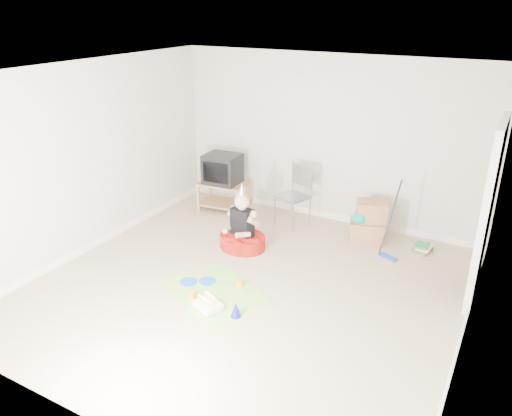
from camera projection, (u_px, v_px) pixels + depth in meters
The scene contains 16 objects.
ground at pixel (248, 287), 6.21m from camera, with size 5.00×5.00×0.00m, color tan.
doorway_recess at pixel (488, 216), 5.68m from camera, with size 0.02×0.90×2.05m, color black.
tv_stand at pixel (223, 194), 8.39m from camera, with size 0.83×0.58×0.49m.
crt_tv at pixel (223, 169), 8.22m from camera, with size 0.56×0.47×0.49m, color black.
folding_chair at pixel (293, 197), 7.76m from camera, with size 0.55×0.54×0.97m.
cardboard_boxes at pixel (368, 222), 7.28m from camera, with size 0.59×0.53×0.62m.
floor_mop at pixel (390, 241), 6.80m from camera, with size 0.28×0.34×1.06m.
book_pile at pixel (424, 248), 7.07m from camera, with size 0.27×0.31×0.12m.
seated_woman at pixel (242, 234), 7.12m from camera, with size 0.78×0.78×0.99m.
party_mat at pixel (216, 292), 6.10m from camera, with size 1.27×0.92×0.01m, color #EF328C.
birthday_cake at pixel (208, 306), 5.75m from camera, with size 0.36×0.33×0.14m.
blue_plate_near at pixel (207, 281), 6.31m from camera, with size 0.21×0.21×0.01m, color blue.
blue_plate_far at pixel (188, 282), 6.30m from camera, with size 0.21×0.21×0.01m, color blue.
orange_cup_near at pixel (239, 284), 6.18m from camera, with size 0.08×0.08×0.09m, color #FF9D1C.
orange_cup_far at pixel (192, 296), 5.94m from camera, with size 0.07×0.07×0.08m, color #FF9D1C.
blue_party_hat at pixel (236, 310), 5.59m from camera, with size 0.12×0.12×0.18m, color #1A20B7.
Camera 1 is at (2.68, -4.63, 3.30)m, focal length 35.00 mm.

